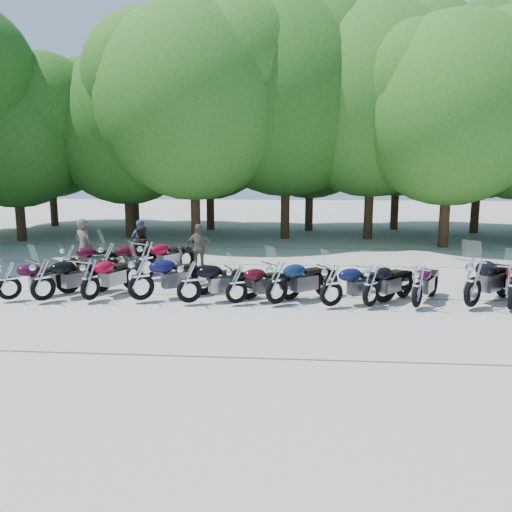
# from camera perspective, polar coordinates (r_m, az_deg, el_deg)

# --- Properties ---
(ground) EXTENTS (90.00, 90.00, 0.00)m
(ground) POSITION_cam_1_polar(r_m,az_deg,el_deg) (12.07, -0.56, -6.37)
(ground) COLOR #9A968B
(ground) RESTS_ON ground
(tree_1) EXTENTS (6.97, 6.97, 8.55)m
(tree_1) POSITION_cam_1_polar(r_m,az_deg,el_deg) (26.32, -25.96, 12.56)
(tree_1) COLOR #3A2614
(tree_1) RESTS_ON ground
(tree_2) EXTENTS (7.31, 7.31, 8.97)m
(tree_2) POSITION_cam_1_polar(r_m,az_deg,el_deg) (25.83, -14.66, 13.84)
(tree_2) COLOR #3A2614
(tree_2) RESTS_ON ground
(tree_3) EXTENTS (8.70, 8.70, 10.67)m
(tree_3) POSITION_cam_1_polar(r_m,az_deg,el_deg) (23.43, -7.18, 17.00)
(tree_3) COLOR #3A2614
(tree_3) RESTS_ON ground
(tree_4) EXTENTS (9.13, 9.13, 11.20)m
(tree_4) POSITION_cam_1_polar(r_m,az_deg,el_deg) (24.86, 3.48, 17.37)
(tree_4) COLOR #3A2614
(tree_4) RESTS_ON ground
(tree_5) EXTENTS (9.04, 9.04, 11.10)m
(tree_5) POSITION_cam_1_polar(r_m,az_deg,el_deg) (25.22, 13.21, 16.89)
(tree_5) COLOR #3A2614
(tree_5) RESTS_ON ground
(tree_6) EXTENTS (8.00, 8.00, 9.82)m
(tree_6) POSITION_cam_1_polar(r_m,az_deg,el_deg) (23.43, 21.42, 15.17)
(tree_6) COLOR #3A2614
(tree_6) RESTS_ON ground
(tree_9) EXTENTS (7.59, 7.59, 9.32)m
(tree_9) POSITION_cam_1_polar(r_m,az_deg,el_deg) (32.64, -22.61, 12.88)
(tree_9) COLOR #3A2614
(tree_9) RESTS_ON ground
(tree_10) EXTENTS (7.78, 7.78, 9.55)m
(tree_10) POSITION_cam_1_polar(r_m,az_deg,el_deg) (30.09, -13.98, 13.91)
(tree_10) COLOR #3A2614
(tree_10) RESTS_ON ground
(tree_11) EXTENTS (7.56, 7.56, 9.28)m
(tree_11) POSITION_cam_1_polar(r_m,az_deg,el_deg) (28.46, -5.38, 14.08)
(tree_11) COLOR #3A2614
(tree_11) RESTS_ON ground
(tree_12) EXTENTS (7.88, 7.88, 9.67)m
(tree_12) POSITION_cam_1_polar(r_m,az_deg,el_deg) (28.13, 6.25, 14.58)
(tree_12) COLOR #3A2614
(tree_12) RESTS_ON ground
(tree_13) EXTENTS (8.31, 8.31, 10.20)m
(tree_13) POSITION_cam_1_polar(r_m,az_deg,el_deg) (29.69, 16.00, 14.62)
(tree_13) COLOR #3A2614
(tree_13) RESTS_ON ground
(tree_14) EXTENTS (8.02, 8.02, 9.84)m
(tree_14) POSITION_cam_1_polar(r_m,az_deg,el_deg) (29.38, 24.40, 13.79)
(tree_14) COLOR #3A2614
(tree_14) RESTS_ON ground
(motorcycle_0) EXTENTS (1.97, 1.89, 1.18)m
(motorcycle_0) POSITION_cam_1_polar(r_m,az_deg,el_deg) (14.29, -26.43, -2.42)
(motorcycle_0) COLOR #340720
(motorcycle_0) RESTS_ON ground
(motorcycle_1) EXTENTS (1.97, 2.22, 1.29)m
(motorcycle_1) POSITION_cam_1_polar(r_m,az_deg,el_deg) (13.79, -23.22, -2.36)
(motorcycle_1) COLOR black
(motorcycle_1) RESTS_ON ground
(motorcycle_2) EXTENTS (1.46, 2.33, 1.27)m
(motorcycle_2) POSITION_cam_1_polar(r_m,az_deg,el_deg) (13.43, -18.46, -2.44)
(motorcycle_2) COLOR maroon
(motorcycle_2) RESTS_ON ground
(motorcycle_3) EXTENTS (2.41, 1.97, 1.37)m
(motorcycle_3) POSITION_cam_1_polar(r_m,az_deg,el_deg) (13.03, -13.03, -2.32)
(motorcycle_3) COLOR #0E0C38
(motorcycle_3) RESTS_ON ground
(motorcycle_4) EXTENTS (2.31, 1.60, 1.26)m
(motorcycle_4) POSITION_cam_1_polar(r_m,az_deg,el_deg) (12.58, -7.66, -2.82)
(motorcycle_4) COLOR black
(motorcycle_4) RESTS_ON ground
(motorcycle_5) EXTENTS (2.11, 1.48, 1.16)m
(motorcycle_5) POSITION_cam_1_polar(r_m,az_deg,el_deg) (12.46, -2.24, -3.12)
(motorcycle_5) COLOR black
(motorcycle_5) RESTS_ON ground
(motorcycle_6) EXTENTS (2.22, 1.96, 1.29)m
(motorcycle_6) POSITION_cam_1_polar(r_m,az_deg,el_deg) (12.40, 2.40, -2.87)
(motorcycle_6) COLOR #0D1E3B
(motorcycle_6) RESTS_ON ground
(motorcycle_7) EXTENTS (2.26, 1.59, 1.24)m
(motorcycle_7) POSITION_cam_1_polar(r_m,az_deg,el_deg) (12.31, 8.63, -3.19)
(motorcycle_7) COLOR black
(motorcycle_7) RESTS_ON ground
(motorcycle_8) EXTENTS (1.95, 2.06, 1.23)m
(motorcycle_8) POSITION_cam_1_polar(r_m,az_deg,el_deg) (12.49, 13.02, -3.15)
(motorcycle_8) COLOR black
(motorcycle_8) RESTS_ON ground
(motorcycle_9) EXTENTS (1.59, 2.22, 1.22)m
(motorcycle_9) POSITION_cam_1_polar(r_m,az_deg,el_deg) (12.69, 18.00, -3.21)
(motorcycle_9) COLOR #380724
(motorcycle_9) RESTS_ON ground
(motorcycle_10) EXTENTS (2.35, 2.40, 1.45)m
(motorcycle_10) POSITION_cam_1_polar(r_m,az_deg,el_deg) (13.15, 23.59, -2.59)
(motorcycle_10) COLOR black
(motorcycle_10) RESTS_ON ground
(motorcycle_11) EXTENTS (1.59, 2.43, 1.32)m
(motorcycle_11) POSITION_cam_1_polar(r_m,az_deg,el_deg) (13.35, 27.25, -2.98)
(motorcycle_11) COLOR #770504
(motorcycle_11) RESTS_ON ground
(motorcycle_12) EXTENTS (2.09, 1.82, 1.21)m
(motorcycle_12) POSITION_cam_1_polar(r_m,az_deg,el_deg) (16.63, -20.53, -0.37)
(motorcycle_12) COLOR #330615
(motorcycle_12) RESTS_ON ground
(motorcycle_13) EXTENTS (2.25, 2.05, 1.32)m
(motorcycle_13) POSITION_cam_1_polar(r_m,az_deg,el_deg) (15.92, -16.50, -0.37)
(motorcycle_13) COLOR #340710
(motorcycle_13) RESTS_ON ground
(motorcycle_14) EXTENTS (1.85, 2.47, 1.37)m
(motorcycle_14) POSITION_cam_1_polar(r_m,az_deg,el_deg) (15.58, -12.43, -0.32)
(motorcycle_14) COLOR maroon
(motorcycle_14) RESTS_ON ground
(rider_0) EXTENTS (0.78, 0.66, 1.83)m
(rider_0) POSITION_cam_1_polar(r_m,az_deg,el_deg) (17.06, -19.06, 1.02)
(rider_0) COLOR brown
(rider_0) RESTS_ON ground
(rider_1) EXTENTS (0.84, 0.69, 1.60)m
(rider_1) POSITION_cam_1_polar(r_m,az_deg,el_deg) (16.58, -12.99, 0.66)
(rider_1) COLOR black
(rider_1) RESTS_ON ground
(rider_2) EXTENTS (0.98, 0.47, 1.63)m
(rider_2) POSITION_cam_1_polar(r_m,az_deg,el_deg) (16.52, -6.49, 0.87)
(rider_2) COLOR brown
(rider_2) RESTS_ON ground
(rider_3) EXTENTS (0.65, 0.45, 1.72)m
(rider_3) POSITION_cam_1_polar(r_m,az_deg,el_deg) (17.30, -13.02, 1.25)
(rider_3) COLOR #202D44
(rider_3) RESTS_ON ground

